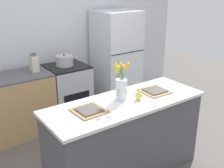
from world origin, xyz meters
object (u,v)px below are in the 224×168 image
at_px(plate_setting_left, 89,110).
at_px(stove_range, 68,93).
at_px(pear_figurine, 139,95).
at_px(knife_block, 34,64).
at_px(refrigerator, 116,60).
at_px(plate_setting_right, 155,91).
at_px(cooking_pot, 64,61).
at_px(flower_vase, 121,86).

bearing_deg(plate_setting_left, stove_range, 71.06).
relative_size(pear_figurine, knife_block, 0.49).
height_order(stove_range, knife_block, knife_block).
relative_size(refrigerator, plate_setting_left, 5.26).
xyz_separation_m(plate_setting_left, plate_setting_right, (0.89, 0.00, 0.00)).
xyz_separation_m(pear_figurine, plate_setting_right, (0.31, 0.07, -0.04)).
distance_m(refrigerator, plate_setting_left, 2.18).
bearing_deg(pear_figurine, stove_range, 91.28).
bearing_deg(knife_block, plate_setting_left, -91.71).
relative_size(plate_setting_left, cooking_pot, 1.17).
relative_size(stove_range, knife_block, 3.36).
height_order(refrigerator, flower_vase, refrigerator).
xyz_separation_m(plate_setting_right, knife_block, (-0.84, 1.60, 0.09)).
height_order(refrigerator, plate_setting_left, refrigerator).
bearing_deg(stove_range, knife_block, 178.79).
distance_m(pear_figurine, plate_setting_left, 0.59).
xyz_separation_m(refrigerator, pear_figurine, (-0.91, -1.65, 0.14)).
bearing_deg(plate_setting_right, pear_figurine, -167.59).
bearing_deg(plate_setting_left, knife_block, 88.29).
height_order(stove_range, cooking_pot, cooking_pot).
bearing_deg(plate_setting_right, flower_vase, 173.99).
xyz_separation_m(refrigerator, plate_setting_left, (-1.49, -1.59, 0.10)).
height_order(flower_vase, knife_block, flower_vase).
xyz_separation_m(flower_vase, pear_figurine, (0.15, -0.12, -0.10)).
height_order(flower_vase, cooking_pot, flower_vase).
relative_size(cooking_pot, knife_block, 1.01).
bearing_deg(stove_range, plate_setting_right, -77.76).
xyz_separation_m(flower_vase, knife_block, (-0.38, 1.55, -0.06)).
relative_size(pear_figurine, plate_setting_right, 0.42).
xyz_separation_m(stove_range, cooking_pot, (-0.01, 0.02, 0.53)).
relative_size(stove_range, flower_vase, 2.10).
bearing_deg(plate_setting_right, knife_block, 117.78).
bearing_deg(cooking_pot, knife_block, -178.34).
height_order(plate_setting_left, knife_block, knife_block).
height_order(stove_range, pear_figurine, pear_figurine).
height_order(stove_range, plate_setting_right, plate_setting_right).
relative_size(refrigerator, cooking_pot, 6.15).
distance_m(stove_range, knife_block, 0.75).
distance_m(flower_vase, cooking_pot, 1.57).
relative_size(refrigerator, plate_setting_right, 5.26).
bearing_deg(refrigerator, stove_range, -179.96).
distance_m(stove_range, plate_setting_right, 1.69).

